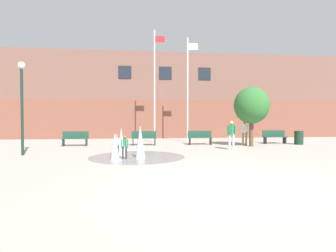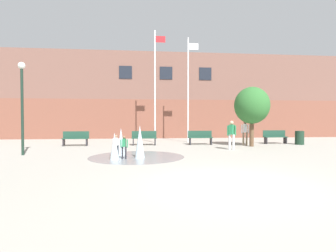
% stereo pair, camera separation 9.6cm
% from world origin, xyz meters
% --- Properties ---
extents(ground_plane, '(100.00, 100.00, 0.00)m').
position_xyz_m(ground_plane, '(0.00, 0.00, 0.00)').
color(ground_plane, '#9E998E').
extents(library_building, '(36.00, 6.05, 7.59)m').
position_xyz_m(library_building, '(0.00, 19.47, 3.80)').
color(library_building, brown).
rests_on(library_building, ground).
extents(splash_fountain, '(4.22, 4.22, 1.40)m').
position_xyz_m(splash_fountain, '(-2.72, 5.14, 0.52)').
color(splash_fountain, gray).
rests_on(splash_fountain, ground).
extents(park_bench_far_left, '(1.60, 0.44, 0.91)m').
position_xyz_m(park_bench_far_left, '(-6.28, 10.50, 0.48)').
color(park_bench_far_left, '#28282D').
rests_on(park_bench_far_left, ground).
extents(park_bench_left_of_flagpoles, '(1.60, 0.44, 0.91)m').
position_xyz_m(park_bench_left_of_flagpoles, '(-1.99, 10.50, 0.48)').
color(park_bench_left_of_flagpoles, '#28282D').
rests_on(park_bench_left_of_flagpoles, ground).
extents(park_bench_under_left_flagpole, '(1.60, 0.44, 0.91)m').
position_xyz_m(park_bench_under_left_flagpole, '(1.70, 10.51, 0.48)').
color(park_bench_under_left_flagpole, '#28282D').
rests_on(park_bench_under_left_flagpole, ground).
extents(park_bench_near_trashcan, '(1.60, 0.44, 0.91)m').
position_xyz_m(park_bench_near_trashcan, '(6.96, 10.65, 0.48)').
color(park_bench_near_trashcan, '#28282D').
rests_on(park_bench_near_trashcan, ground).
extents(child_with_pink_shirt, '(0.31, 0.22, 0.99)m').
position_xyz_m(child_with_pink_shirt, '(-3.28, 5.27, 0.58)').
color(child_with_pink_shirt, '#28282D').
rests_on(child_with_pink_shirt, ground).
extents(child_running, '(0.31, 0.23, 0.99)m').
position_xyz_m(child_running, '(-2.90, 4.67, 0.58)').
color(child_running, '#28282D').
rests_on(child_running, ground).
extents(adult_in_red, '(0.50, 0.39, 1.59)m').
position_xyz_m(adult_in_red, '(2.74, 7.46, 0.93)').
color(adult_in_red, silver).
rests_on(adult_in_red, ground).
extents(teen_by_trashcan, '(0.50, 0.39, 1.59)m').
position_xyz_m(teen_by_trashcan, '(4.40, 9.62, 0.93)').
color(teen_by_trashcan, '#89755B').
rests_on(teen_by_trashcan, ground).
extents(flagpole_left, '(0.80, 0.10, 8.02)m').
position_xyz_m(flagpole_left, '(-1.16, 12.37, 4.25)').
color(flagpole_left, silver).
rests_on(flagpole_left, ground).
extents(flagpole_right, '(0.80, 0.10, 7.57)m').
position_xyz_m(flagpole_right, '(1.24, 12.37, 4.03)').
color(flagpole_right, silver).
rests_on(flagpole_right, ground).
extents(lamp_post_left_lane, '(0.32, 0.32, 4.31)m').
position_xyz_m(lamp_post_left_lane, '(-7.67, 6.35, 2.78)').
color(lamp_post_left_lane, '#192D23').
rests_on(lamp_post_left_lane, ground).
extents(trash_can, '(0.56, 0.56, 0.90)m').
position_xyz_m(trash_can, '(8.23, 9.85, 0.45)').
color(trash_can, '#193323').
rests_on(trash_can, ground).
extents(street_tree_near_building, '(2.13, 2.13, 3.66)m').
position_xyz_m(street_tree_near_building, '(4.58, 9.03, 2.51)').
color(street_tree_near_building, brown).
rests_on(street_tree_near_building, ground).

